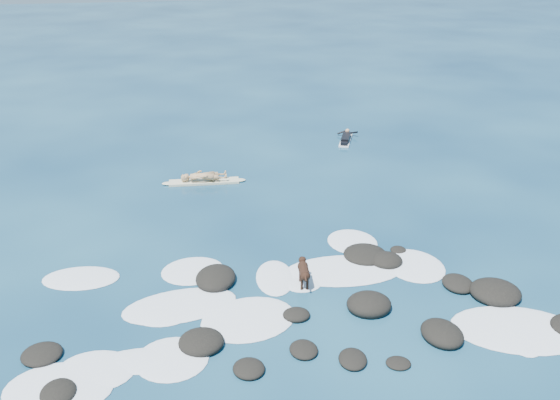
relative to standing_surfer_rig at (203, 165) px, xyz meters
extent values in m
plane|color=#0A2642|center=(2.12, -8.37, -0.79)|extent=(160.00, 160.00, 0.00)
ellipsoid|color=black|center=(6.94, -9.68, -0.71)|extent=(0.97, 1.15, 0.34)
ellipsoid|color=black|center=(5.40, -12.00, -0.68)|extent=(1.18, 1.40, 0.47)
ellipsoid|color=black|center=(7.77, -10.40, -0.66)|extent=(1.98, 1.95, 0.55)
ellipsoid|color=black|center=(5.28, -7.96, -0.69)|extent=(1.30, 1.28, 0.42)
ellipsoid|color=black|center=(5.96, -7.24, -0.76)|extent=(0.72, 0.74, 0.15)
ellipsoid|color=black|center=(-0.87, -11.20, -0.68)|extent=(1.50, 1.49, 0.44)
ellipsoid|color=black|center=(2.80, -12.54, -0.73)|extent=(0.88, 1.01, 0.25)
ellipsoid|color=black|center=(3.92, -10.36, -0.66)|extent=(1.45, 1.38, 0.55)
ellipsoid|color=black|center=(-0.22, -8.10, -0.67)|extent=(1.54, 1.76, 0.51)
ellipsoid|color=black|center=(3.87, -12.87, -0.75)|extent=(0.74, 0.69, 0.16)
ellipsoid|color=black|center=(1.68, -11.94, -0.73)|extent=(0.77, 0.87, 0.24)
ellipsoid|color=black|center=(-4.25, -12.49, -0.71)|extent=(0.86, 0.98, 0.32)
ellipsoid|color=black|center=(1.81, -10.39, -0.72)|extent=(0.83, 0.77, 0.28)
ellipsoid|color=black|center=(0.20, -12.43, -0.73)|extent=(0.94, 0.98, 0.27)
ellipsoid|color=black|center=(4.73, -7.46, -0.69)|extent=(1.79, 1.79, 0.40)
ellipsoid|color=black|center=(-4.86, -10.94, -0.72)|extent=(1.27, 1.25, 0.29)
ellipsoid|color=white|center=(-4.28, -12.26, -0.78)|extent=(2.84, 2.31, 0.12)
ellipsoid|color=white|center=(0.49, -10.27, -0.78)|extent=(3.15, 2.77, 0.12)
ellipsoid|color=white|center=(-1.35, -9.26, -0.78)|extent=(3.52, 2.20, 0.12)
ellipsoid|color=white|center=(-3.48, -11.75, -0.78)|extent=(2.26, 1.98, 0.12)
ellipsoid|color=white|center=(-1.64, -11.64, -0.78)|extent=(2.08, 2.06, 0.12)
ellipsoid|color=white|center=(-4.29, -7.17, -0.78)|extent=(2.54, 1.77, 0.12)
ellipsoid|color=white|center=(-1.84, -9.60, -0.78)|extent=(1.79, 1.43, 0.12)
ellipsoid|color=white|center=(-0.88, -7.34, -0.78)|extent=(2.26, 2.08, 0.12)
ellipsoid|color=white|center=(-2.26, -11.59, -0.78)|extent=(2.70, 1.29, 0.12)
ellipsoid|color=white|center=(7.39, -12.24, -0.78)|extent=(1.27, 2.12, 0.12)
ellipsoid|color=white|center=(6.10, -8.29, -0.78)|extent=(2.10, 2.43, 0.12)
ellipsoid|color=white|center=(3.81, -8.18, -0.78)|extent=(3.90, 2.21, 0.12)
ellipsoid|color=white|center=(4.63, -6.34, -0.78)|extent=(1.92, 2.12, 0.12)
ellipsoid|color=white|center=(1.59, -8.22, -0.78)|extent=(1.43, 2.29, 0.12)
ellipsoid|color=white|center=(7.54, -12.07, -0.78)|extent=(4.05, 3.18, 0.12)
ellipsoid|color=white|center=(2.36, -8.78, -0.78)|extent=(1.10, 0.90, 0.12)
cube|color=beige|center=(0.00, 0.00, -0.74)|extent=(2.97, 0.77, 0.10)
ellipsoid|color=beige|center=(1.47, -0.08, -0.74)|extent=(0.61, 0.37, 0.11)
ellipsoid|color=beige|center=(-1.47, 0.08, -0.74)|extent=(0.61, 0.37, 0.11)
imported|color=tan|center=(0.00, 0.00, 0.26)|extent=(0.50, 0.72, 1.91)
cube|color=white|center=(7.44, 4.31, -0.75)|extent=(1.26, 2.19, 0.08)
ellipsoid|color=white|center=(7.84, 5.31, -0.75)|extent=(0.41, 0.53, 0.08)
cube|color=black|center=(7.44, 4.31, -0.60)|extent=(0.86, 1.38, 0.22)
sphere|color=tan|center=(7.73, 5.02, -0.48)|extent=(0.29, 0.29, 0.23)
cylinder|color=black|center=(7.53, 5.26, -0.61)|extent=(0.54, 0.10, 0.24)
cylinder|color=black|center=(8.04, 5.06, -0.61)|extent=(0.45, 0.44, 0.24)
cube|color=black|center=(7.17, 3.63, -0.64)|extent=(0.51, 0.62, 0.14)
cylinder|color=black|center=(2.36, -8.88, -0.25)|extent=(0.37, 0.67, 0.31)
sphere|color=black|center=(2.39, -8.60, -0.25)|extent=(0.36, 0.36, 0.32)
sphere|color=black|center=(2.32, -9.17, -0.25)|extent=(0.32, 0.32, 0.29)
sphere|color=black|center=(2.41, -8.41, -0.14)|extent=(0.25, 0.25, 0.23)
cone|color=black|center=(2.42, -8.27, -0.16)|extent=(0.14, 0.16, 0.12)
cone|color=black|center=(2.34, -8.42, -0.05)|extent=(0.11, 0.09, 0.11)
cone|color=black|center=(2.46, -8.43, -0.05)|extent=(0.11, 0.09, 0.11)
cylinder|color=black|center=(2.30, -8.65, -0.59)|extent=(0.08, 0.08, 0.42)
cylinder|color=black|center=(2.46, -8.67, -0.59)|extent=(0.08, 0.08, 0.42)
cylinder|color=black|center=(2.25, -9.09, -0.59)|extent=(0.08, 0.08, 0.42)
cylinder|color=black|center=(2.41, -9.11, -0.59)|extent=(0.08, 0.08, 0.42)
cylinder|color=black|center=(2.31, -9.31, -0.20)|extent=(0.09, 0.31, 0.18)
camera|label=1|loc=(-1.27, -24.61, 9.15)|focal=40.00mm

